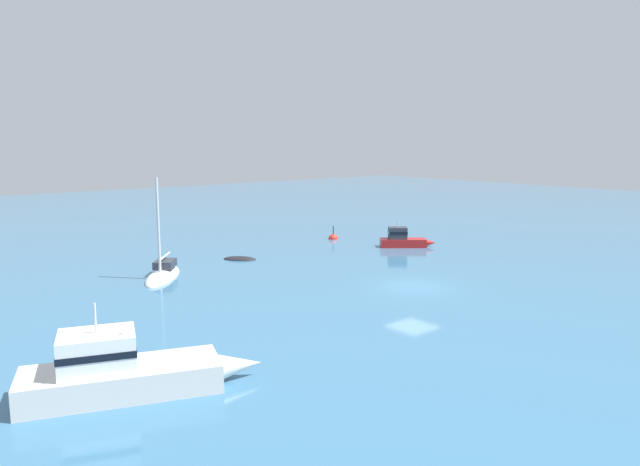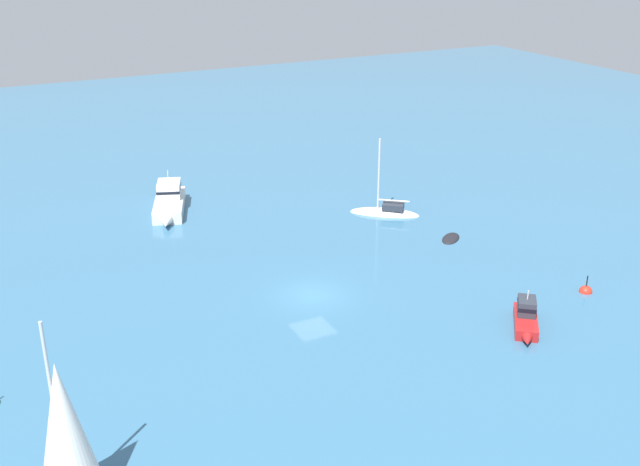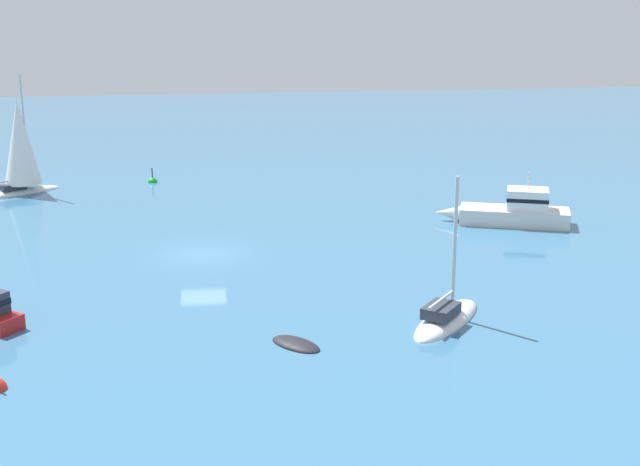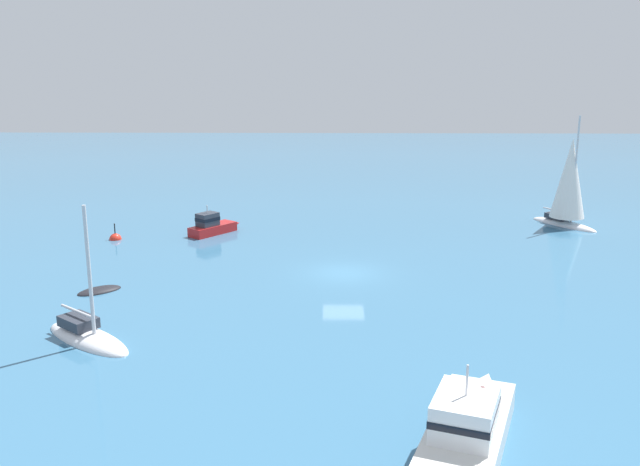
% 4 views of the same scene
% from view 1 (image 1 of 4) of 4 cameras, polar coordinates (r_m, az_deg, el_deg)
% --- Properties ---
extents(ground_plane, '(160.00, 160.00, 0.00)m').
position_cam_1_polar(ground_plane, '(36.27, 8.89, -5.06)').
color(ground_plane, teal).
extents(powerboat, '(4.15, 3.61, 2.20)m').
position_cam_1_polar(powerboat, '(49.25, 7.96, -0.61)').
color(powerboat, '#B21E1E').
rests_on(powerboat, ground).
extents(launch, '(8.31, 4.49, 3.31)m').
position_cam_1_polar(launch, '(22.10, -18.27, -12.36)').
color(launch, silver).
rests_on(launch, ground).
extents(sloop, '(4.95, 5.55, 6.87)m').
position_cam_1_polar(sloop, '(39.50, -14.78, -3.91)').
color(sloop, white).
rests_on(sloop, ground).
extents(skiff, '(2.49, 2.66, 0.47)m').
position_cam_1_polar(skiff, '(44.14, -7.68, -2.52)').
color(skiff, black).
rests_on(skiff, ground).
extents(channel_buoy, '(0.86, 0.86, 1.59)m').
position_cam_1_polar(channel_buoy, '(52.80, 1.27, -0.56)').
color(channel_buoy, red).
rests_on(channel_buoy, ground).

